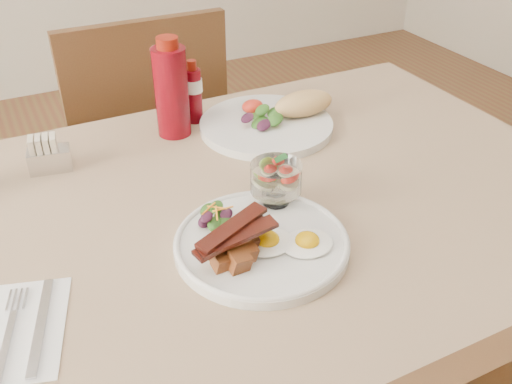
{
  "coord_description": "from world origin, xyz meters",
  "views": [
    {
      "loc": [
        -0.35,
        -0.76,
        1.33
      ],
      "look_at": [
        -0.01,
        -0.07,
        0.82
      ],
      "focal_mm": 40.0,
      "sensor_mm": 36.0,
      "label": 1
    }
  ],
  "objects_px": {
    "main_plate": "(262,244)",
    "sugar_caddy": "(48,156)",
    "hot_sauce_bottle": "(193,93)",
    "table": "(242,241)",
    "ketchup_bottle": "(171,90)",
    "chair_far": "(144,150)",
    "second_plate": "(275,119)",
    "fruit_cup": "(276,178)"
  },
  "relations": [
    {
      "from": "hot_sauce_bottle",
      "to": "sugar_caddy",
      "type": "height_order",
      "value": "hot_sauce_bottle"
    },
    {
      "from": "table",
      "to": "chair_far",
      "type": "height_order",
      "value": "chair_far"
    },
    {
      "from": "main_plate",
      "to": "hot_sauce_bottle",
      "type": "height_order",
      "value": "hot_sauce_bottle"
    },
    {
      "from": "ketchup_bottle",
      "to": "sugar_caddy",
      "type": "relative_size",
      "value": 2.48
    },
    {
      "from": "chair_far",
      "to": "hot_sauce_bottle",
      "type": "bearing_deg",
      "value": -82.25
    },
    {
      "from": "ketchup_bottle",
      "to": "hot_sauce_bottle",
      "type": "relative_size",
      "value": 1.49
    },
    {
      "from": "fruit_cup",
      "to": "sugar_caddy",
      "type": "distance_m",
      "value": 0.46
    },
    {
      "from": "ketchup_bottle",
      "to": "main_plate",
      "type": "bearing_deg",
      "value": -91.41
    },
    {
      "from": "main_plate",
      "to": "sugar_caddy",
      "type": "xyz_separation_m",
      "value": [
        -0.26,
        0.4,
        0.02
      ]
    },
    {
      "from": "main_plate",
      "to": "sugar_caddy",
      "type": "distance_m",
      "value": 0.48
    },
    {
      "from": "chair_far",
      "to": "ketchup_bottle",
      "type": "xyz_separation_m",
      "value": [
        -0.02,
        -0.36,
        0.33
      ]
    },
    {
      "from": "chair_far",
      "to": "second_plate",
      "type": "relative_size",
      "value": 2.92
    },
    {
      "from": "table",
      "to": "chair_far",
      "type": "relative_size",
      "value": 1.43
    },
    {
      "from": "ketchup_bottle",
      "to": "sugar_caddy",
      "type": "bearing_deg",
      "value": -172.11
    },
    {
      "from": "main_plate",
      "to": "hot_sauce_bottle",
      "type": "distance_m",
      "value": 0.48
    },
    {
      "from": "ketchup_bottle",
      "to": "sugar_caddy",
      "type": "distance_m",
      "value": 0.28
    },
    {
      "from": "ketchup_bottle",
      "to": "fruit_cup",
      "type": "bearing_deg",
      "value": -80.5
    },
    {
      "from": "fruit_cup",
      "to": "ketchup_bottle",
      "type": "distance_m",
      "value": 0.36
    },
    {
      "from": "chair_far",
      "to": "main_plate",
      "type": "relative_size",
      "value": 3.32
    },
    {
      "from": "chair_far",
      "to": "second_plate",
      "type": "xyz_separation_m",
      "value": [
        0.19,
        -0.43,
        0.25
      ]
    },
    {
      "from": "ketchup_bottle",
      "to": "hot_sauce_bottle",
      "type": "xyz_separation_m",
      "value": [
        0.06,
        0.03,
        -0.03
      ]
    },
    {
      "from": "second_plate",
      "to": "hot_sauce_bottle",
      "type": "relative_size",
      "value": 2.23
    },
    {
      "from": "table",
      "to": "main_plate",
      "type": "relative_size",
      "value": 4.75
    },
    {
      "from": "fruit_cup",
      "to": "ketchup_bottle",
      "type": "relative_size",
      "value": 0.42
    },
    {
      "from": "hot_sauce_bottle",
      "to": "ketchup_bottle",
      "type": "bearing_deg",
      "value": -150.25
    },
    {
      "from": "chair_far",
      "to": "main_plate",
      "type": "height_order",
      "value": "chair_far"
    },
    {
      "from": "main_plate",
      "to": "fruit_cup",
      "type": "relative_size",
      "value": 3.14
    },
    {
      "from": "sugar_caddy",
      "to": "hot_sauce_bottle",
      "type": "bearing_deg",
      "value": 22.32
    },
    {
      "from": "sugar_caddy",
      "to": "fruit_cup",
      "type": "bearing_deg",
      "value": -33.76
    },
    {
      "from": "table",
      "to": "sugar_caddy",
      "type": "height_order",
      "value": "sugar_caddy"
    },
    {
      "from": "hot_sauce_bottle",
      "to": "main_plate",
      "type": "bearing_deg",
      "value": -98.63
    },
    {
      "from": "ketchup_bottle",
      "to": "chair_far",
      "type": "bearing_deg",
      "value": 87.34
    },
    {
      "from": "table",
      "to": "main_plate",
      "type": "height_order",
      "value": "main_plate"
    },
    {
      "from": "table",
      "to": "ketchup_bottle",
      "type": "xyz_separation_m",
      "value": [
        -0.02,
        0.3,
        0.19
      ]
    },
    {
      "from": "main_plate",
      "to": "hot_sauce_bottle",
      "type": "relative_size",
      "value": 1.96
    },
    {
      "from": "main_plate",
      "to": "ketchup_bottle",
      "type": "distance_m",
      "value": 0.45
    },
    {
      "from": "fruit_cup",
      "to": "chair_far",
      "type": "bearing_deg",
      "value": 93.4
    },
    {
      "from": "table",
      "to": "sugar_caddy",
      "type": "xyz_separation_m",
      "value": [
        -0.29,
        0.27,
        0.12
      ]
    },
    {
      "from": "chair_far",
      "to": "fruit_cup",
      "type": "bearing_deg",
      "value": -86.6
    },
    {
      "from": "fruit_cup",
      "to": "sugar_caddy",
      "type": "xyz_separation_m",
      "value": [
        -0.33,
        0.32,
        -0.03
      ]
    },
    {
      "from": "chair_far",
      "to": "main_plate",
      "type": "bearing_deg",
      "value": -91.98
    },
    {
      "from": "chair_far",
      "to": "sugar_caddy",
      "type": "bearing_deg",
      "value": -125.86
    }
  ]
}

